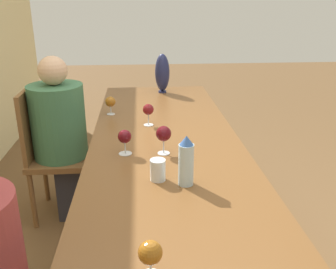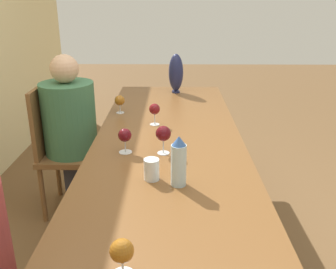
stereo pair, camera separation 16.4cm
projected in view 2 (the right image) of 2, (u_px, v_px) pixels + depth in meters
The scene contains 11 objects.
dining_table at pixel (168, 164), 2.01m from camera, with size 2.97×0.86×0.78m.
water_bottle at pixel (179, 162), 1.62m from camera, with size 0.07×0.07×0.23m.
water_tumbler at pixel (152, 169), 1.69m from camera, with size 0.07×0.07×0.10m.
vase at pixel (176, 73), 3.13m from camera, with size 0.12×0.12×0.33m.
wine_glass_1 at pixel (120, 101), 2.62m from camera, with size 0.07×0.07×0.13m.
wine_glass_2 at pixel (122, 252), 1.09m from camera, with size 0.07×0.07×0.13m.
wine_glass_3 at pixel (155, 110), 2.38m from camera, with size 0.07×0.07×0.14m.
wine_glass_5 at pixel (125, 136), 1.96m from camera, with size 0.07×0.07×0.13m.
wine_glass_6 at pixel (163, 134), 1.94m from camera, with size 0.08×0.08×0.15m.
chair_far at pixel (62, 146), 2.75m from camera, with size 0.44×0.44×0.96m.
person_far at pixel (73, 132), 2.71m from camera, with size 0.38×0.38×1.19m.
Camera 2 is at (-1.83, -0.03, 1.57)m, focal length 40.00 mm.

